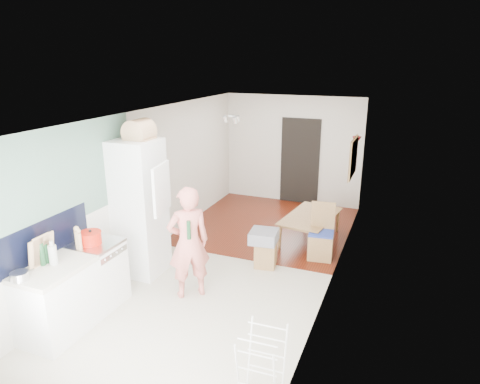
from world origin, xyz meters
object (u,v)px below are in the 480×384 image
Objects in this scene: person at (188,233)px; stool at (266,254)px; dining_table at (311,230)px; drying_rack at (262,366)px; dining_chair at (321,232)px.

person reaches higher than stool.
stool reaches higher than dining_table.
dining_table is 4.05m from drying_rack.
drying_rack reaches higher than dining_table.
drying_rack reaches higher than stool.
drying_rack is at bearing -95.24° from dining_chair.
person is at bearing 162.26° from dining_table.
drying_rack is (0.09, -3.37, -0.09)m from dining_chair.
dining_table is at bearing 108.22° from dining_chair.
person is 2.02× the size of dining_chair.
stool is at bearing 105.62° from drying_rack.
dining_table is at bearing -156.75° from person.
person is 2.27m from drying_rack.
dining_chair is 1.24× the size of drying_rack.
drying_rack is (0.40, -4.02, 0.17)m from dining_table.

